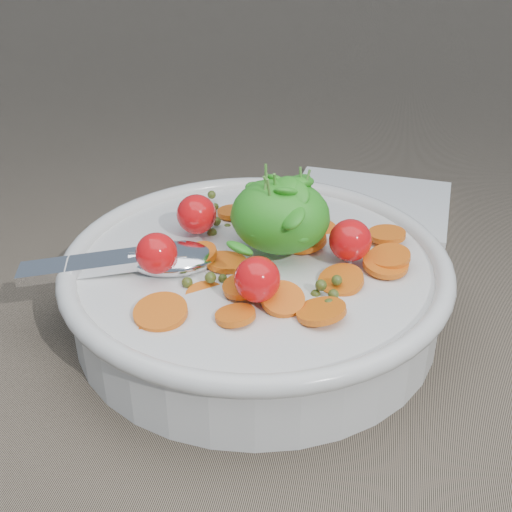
# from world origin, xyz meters

# --- Properties ---
(ground) EXTENTS (6.00, 6.00, 0.00)m
(ground) POSITION_xyz_m (0.00, 0.00, 0.00)
(ground) COLOR #7A6B57
(ground) RESTS_ON ground
(bowl) EXTENTS (0.32, 0.30, 0.13)m
(bowl) POSITION_xyz_m (-0.01, 0.01, 0.04)
(bowl) COLOR silver
(bowl) RESTS_ON ground
(napkin) EXTENTS (0.18, 0.16, 0.01)m
(napkin) POSITION_xyz_m (0.07, 0.24, 0.00)
(napkin) COLOR white
(napkin) RESTS_ON ground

